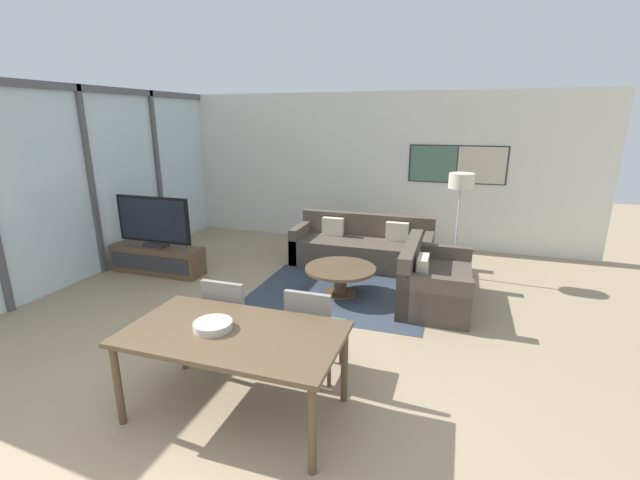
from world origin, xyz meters
The scene contains 14 objects.
ground_plane centered at (0.00, 0.00, 0.00)m, with size 24.00×24.00×0.00m, color #9E896B.
wall_back centered at (0.04, 6.05, 1.40)m, with size 8.17×0.09×2.80m.
window_wall_left centered at (-3.58, 3.03, 1.53)m, with size 0.07×6.05×2.80m.
area_rug centered at (0.25, 3.32, 0.00)m, with size 2.39×1.80×0.01m.
tv_console centered at (-2.69, 3.25, 0.22)m, with size 1.50×0.40×0.43m.
television centered at (-2.69, 3.25, 0.82)m, with size 1.26×0.20×0.78m.
sofa_main centered at (0.25, 4.69, 0.27)m, with size 2.25×0.85×0.79m.
sofa_side centered at (1.43, 3.43, 0.27)m, with size 0.85×1.45×0.79m.
coffee_table centered at (0.25, 3.32, 0.30)m, with size 0.96×0.96×0.39m.
dining_table centered at (0.10, 0.70, 0.66)m, with size 1.72×0.95×0.73m.
dining_chair_left centered at (-0.32, 1.38, 0.50)m, with size 0.46×0.46×0.88m.
dining_chair_centre centered at (0.51, 1.39, 0.50)m, with size 0.46×0.46×0.88m.
fruit_bowl centered at (-0.07, 0.69, 0.76)m, with size 0.31×0.31×0.06m.
floor_lamp centered at (1.71, 4.55, 1.35)m, with size 0.36×0.36×1.57m.
Camera 1 is at (1.69, -1.95, 2.34)m, focal length 24.00 mm.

